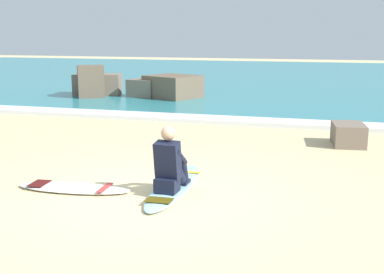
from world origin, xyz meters
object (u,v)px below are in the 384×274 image
surfboard_main (175,186)px  surfer_seated (170,165)px  shoreline_rock (348,134)px  surfboard_spare_near (74,188)px

surfboard_main → surfer_seated: size_ratio=2.59×
shoreline_rock → surfer_seated: bearing=-121.4°
surfer_seated → surfboard_spare_near: size_ratio=0.53×
surfboard_main → surfboard_spare_near: 1.51m
surfboard_main → surfer_seated: surfer_seated is taller
surfboard_spare_near → surfboard_main: bearing=19.6°
surfboard_main → shoreline_rock: size_ratio=2.68×
surfboard_spare_near → shoreline_rock: size_ratio=1.96×
surfboard_spare_near → shoreline_rock: shoreline_rock is taller
surfboard_spare_near → shoreline_rock: 5.90m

